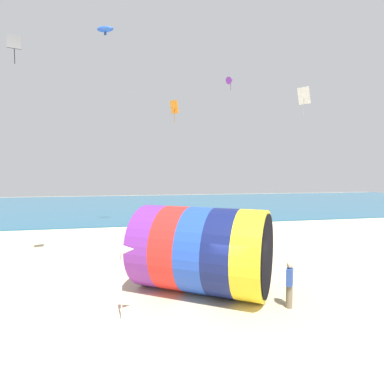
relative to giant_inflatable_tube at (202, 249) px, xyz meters
name	(u,v)px	position (x,y,z in m)	size (l,w,h in m)	color
ground_plane	(237,302)	(1.07, -1.39, -1.80)	(120.00, 120.00, 0.00)	beige
sea	(156,204)	(1.07, 36.53, -1.75)	(120.00, 40.00, 0.10)	#236084
giant_inflatable_tube	(202,249)	(0.00, 0.00, 0.00)	(6.55, 6.02, 3.61)	purple
kite_handler	(289,284)	(2.82, -2.23, -0.91)	(0.39, 0.42, 1.75)	#726651
kite_blue_parafoil	(105,29)	(-4.86, 14.71, 15.40)	(1.55, 1.05, 0.79)	blue
kite_white_diamond	(304,96)	(11.50, 11.00, 9.78)	(1.09, 1.14, 2.32)	white
kite_black_diamond	(14,42)	(-8.57, 4.64, 9.80)	(0.72, 0.59, 1.50)	black
kite_purple_delta	(231,80)	(4.96, 10.85, 10.65)	(0.93, 0.89, 1.16)	purple
kite_orange_diamond	(174,107)	(-0.08, 7.42, 7.56)	(0.54, 0.56, 1.39)	orange
beach_flag	(127,253)	(-3.11, -2.01, 0.55)	(0.47, 0.36, 2.65)	silver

